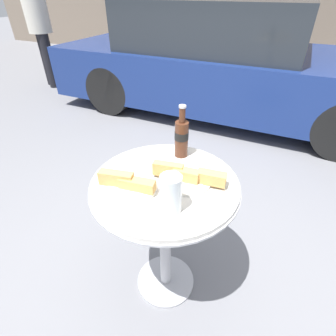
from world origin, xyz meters
The scene contains 8 objects.
ground_plane centered at (0.00, 0.00, 0.00)m, with size 30.00×30.00×0.00m, color slate.
bistro_table centered at (0.00, 0.00, 0.58)m, with size 0.65×0.65×0.74m.
cola_bottle_left centered at (-0.02, 0.22, 0.84)m, with size 0.07×0.07×0.26m.
drinking_glass centered at (0.09, -0.14, 0.81)m, with size 0.08×0.08×0.15m.
lunch_plate_near centered at (0.09, 0.04, 0.77)m, with size 0.31×0.21×0.07m.
lunch_plate_far centered at (-0.12, -0.11, 0.76)m, with size 0.25×0.25×0.07m.
parked_car centered at (-0.44, 2.71, 0.61)m, with size 4.37×1.71×1.31m.
pedestrian centered at (-3.36, 2.52, 0.97)m, with size 0.35×0.35×1.72m.
Camera 1 is at (0.38, -0.79, 1.43)m, focal length 28.00 mm.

